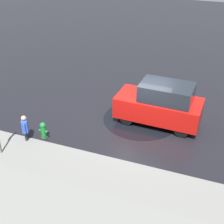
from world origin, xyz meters
TOP-DOWN VIEW (x-y plane):
  - ground_plane at (0.00, 0.00)m, footprint 60.00×60.00m
  - kerb_strip at (0.00, 4.20)m, footprint 24.00×3.20m
  - moving_hatchback at (-0.85, -0.65)m, footprint 3.96×1.83m
  - fire_hydrant at (3.59, 2.36)m, footprint 0.42×0.31m
  - pedestrian at (4.24, 2.72)m, footprint 0.39×0.51m
  - metal_railing at (0.07, 5.77)m, footprint 9.28×0.04m
  - puddle_patch at (0.04, -0.67)m, footprint 3.65×3.65m

SIDE VIEW (x-z plane):
  - ground_plane at x=0.00m, z-range 0.00..0.00m
  - puddle_patch at x=0.04m, z-range 0.00..0.01m
  - kerb_strip at x=0.00m, z-range 0.00..0.04m
  - fire_hydrant at x=3.59m, z-range 0.00..0.80m
  - pedestrian at x=4.24m, z-range 0.07..1.29m
  - metal_railing at x=0.07m, z-range 0.20..1.25m
  - moving_hatchback at x=-0.85m, z-range 0.00..2.06m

